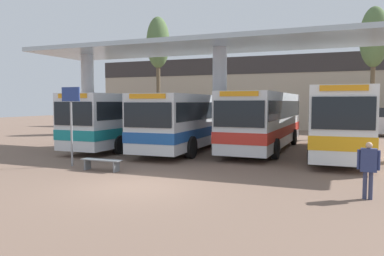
# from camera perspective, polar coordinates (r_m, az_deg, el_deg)

# --- Properties ---
(ground_plane) EXTENTS (100.00, 100.00, 0.00)m
(ground_plane) POSITION_cam_1_polar(r_m,az_deg,el_deg) (12.40, -8.52, -8.86)
(ground_plane) COLOR #755B4C
(townhouse_backdrop) EXTENTS (40.00, 0.58, 7.36)m
(townhouse_backdrop) POSITION_cam_1_polar(r_m,az_deg,el_deg) (38.30, 12.72, 6.19)
(townhouse_backdrop) COLOR tan
(townhouse_backdrop) RESTS_ON ground_plane
(station_canopy) EXTENTS (22.21, 5.35, 5.90)m
(station_canopy) POSITION_cam_1_polar(r_m,az_deg,el_deg) (20.35, 4.25, 10.39)
(station_canopy) COLOR silver
(station_canopy) RESTS_ON ground_plane
(transit_bus_left_bay) EXTENTS (2.77, 11.40, 3.19)m
(transit_bus_left_bay) POSITION_cam_1_polar(r_m,az_deg,el_deg) (23.60, -8.82, 1.59)
(transit_bus_left_bay) COLOR silver
(transit_bus_left_bay) RESTS_ON ground_plane
(transit_bus_center_bay) EXTENTS (3.03, 11.32, 3.15)m
(transit_bus_center_bay) POSITION_cam_1_polar(r_m,az_deg,el_deg) (21.79, -0.10, 1.42)
(transit_bus_center_bay) COLOR silver
(transit_bus_center_bay) RESTS_ON ground_plane
(transit_bus_right_bay) EXTENTS (2.87, 11.27, 3.25)m
(transit_bus_right_bay) POSITION_cam_1_polar(r_m,az_deg,el_deg) (21.92, 11.04, 1.47)
(transit_bus_right_bay) COLOR silver
(transit_bus_right_bay) RESTS_ON ground_plane
(transit_bus_far_right_bay) EXTENTS (2.86, 11.42, 3.41)m
(transit_bus_far_right_bay) POSITION_cam_1_polar(r_m,az_deg,el_deg) (20.72, 21.66, 1.34)
(transit_bus_far_right_bay) COLOR white
(transit_bus_far_right_bay) RESTS_ON ground_plane
(waiting_bench_near_pillar) EXTENTS (1.72, 0.44, 0.46)m
(waiting_bench_near_pillar) POSITION_cam_1_polar(r_m,az_deg,el_deg) (15.43, -13.62, -5.09)
(waiting_bench_near_pillar) COLOR slate
(waiting_bench_near_pillar) RESTS_ON ground_plane
(info_sign_platform) EXTENTS (0.90, 0.09, 3.38)m
(info_sign_platform) POSITION_cam_1_polar(r_m,az_deg,el_deg) (16.73, -17.95, 2.55)
(info_sign_platform) COLOR gray
(info_sign_platform) RESTS_ON ground_plane
(pedestrian_waiting) EXTENTS (0.60, 0.24, 1.63)m
(pedestrian_waiting) POSITION_cam_1_polar(r_m,az_deg,el_deg) (11.66, 25.30, -5.05)
(pedestrian_waiting) COLOR #333856
(pedestrian_waiting) RESTS_ON ground_plane
(poplar_tree_behind_left) EXTENTS (2.06, 2.06, 10.31)m
(poplar_tree_behind_left) POSITION_cam_1_polar(r_m,az_deg,el_deg) (34.27, -5.20, 12.52)
(poplar_tree_behind_left) COLOR brown
(poplar_tree_behind_left) RESTS_ON ground_plane
(poplar_tree_behind_right) EXTENTS (2.06, 2.06, 9.90)m
(poplar_tree_behind_right) POSITION_cam_1_polar(r_m,az_deg,el_deg) (31.95, 25.99, 12.08)
(poplar_tree_behind_right) COLOR brown
(poplar_tree_behind_right) RESTS_ON ground_plane
(parked_car_street) EXTENTS (4.24, 1.95, 2.29)m
(parked_car_street) POSITION_cam_1_polar(r_m,az_deg,el_deg) (33.67, 26.86, 0.74)
(parked_car_street) COLOR silver
(parked_car_street) RESTS_ON ground_plane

